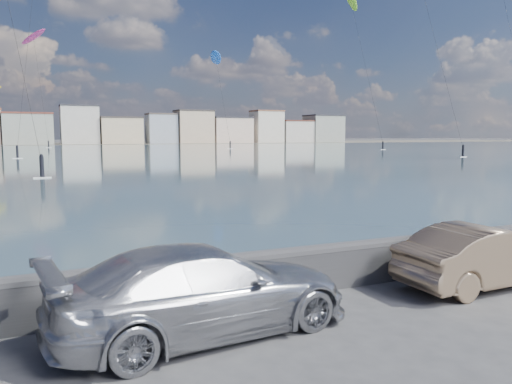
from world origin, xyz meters
The scene contains 9 objects.
ground centered at (0.00, 0.00, 0.00)m, with size 700.00×700.00×0.00m, color #333335.
bay_water centered at (0.00, 91.50, 0.01)m, with size 500.00×177.00×0.00m, color #36535C.
far_shore_strip centered at (0.00, 200.00, 0.01)m, with size 500.00×60.00×0.00m, color #4C473D.
seawall centered at (0.00, 2.70, 0.58)m, with size 400.00×0.36×1.08m.
far_buildings centered at (1.31, 186.00, 6.03)m, with size 240.79×13.26×14.60m.
car_silver centered at (-1.20, 1.36, 0.81)m, with size 2.26×5.55×1.61m, color #B0B2B8.
car_champagne centered at (5.77, 1.37, 0.74)m, with size 1.56×4.48×1.47m, color tan.
kitesurfer_8 centered at (40.78, 120.73, 23.50)m, with size 6.48×18.11×25.34m.
kitesurfer_13 centered at (-3.14, 146.28, 29.84)m, with size 8.04×14.84×32.37m.
Camera 1 is at (-3.84, -7.01, 3.60)m, focal length 35.00 mm.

